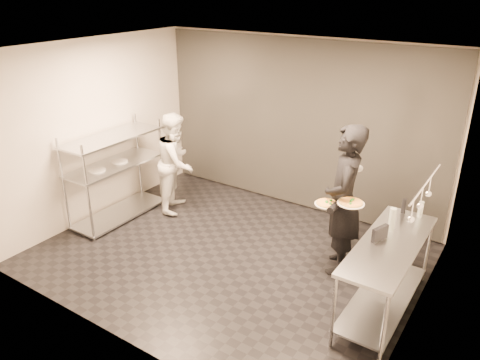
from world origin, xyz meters
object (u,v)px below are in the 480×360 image
Objects in this scene: bottle_clear at (420,209)px; bottle_dark at (404,206)px; prep_counter at (387,266)px; bottle_green at (392,219)px; waiter at (343,201)px; chef at (176,162)px; pizza_plate_far at (351,203)px; pos_monitor at (380,234)px; pass_rack at (115,172)px; salad_plate at (351,166)px; pizza_plate_near at (327,203)px.

bottle_clear is 1.08× the size of bottle_dark.
prep_counter is 0.53m from bottle_green.
waiter is 1.21× the size of chef.
chef is 5.00× the size of pizza_plate_far.
bottle_dark is (3.64, 0.03, 0.19)m from chef.
waiter is at bearing -161.55° from bottle_dark.
prep_counter is 0.40m from pos_monitor.
chef is at bearing -179.48° from bottle_clear.
pass_rack is 5.13× the size of salad_plate.
waiter is at bearing 129.73° from pizza_plate_far.
waiter is at bearing 158.06° from bottle_green.
bottle_clear is (0.89, 0.23, 0.03)m from waiter.
pizza_plate_near is 0.94m from bottle_dark.
bottle_clear is at bearing 10.25° from pass_rack.
waiter is 6.71× the size of pizza_plate_near.
bottle_clear is at bearing 31.21° from pizza_plate_far.
pass_rack reaches higher than salad_plate.
bottle_dark is (0.76, -0.11, -0.32)m from salad_plate.
pizza_plate_near is 0.87m from pos_monitor.
pizza_plate_near is at bearing 175.89° from bottle_green.
bottle_green is at bearing 102.72° from pos_monitor.
salad_plate reaches higher than bottle_clear.
bottle_clear reaches higher than pos_monitor.
bottle_green reaches higher than pizza_plate_near.
prep_counter is at bearing 23.76° from pos_monitor.
chef is at bearing -179.45° from bottle_dark.
pizza_plate_far is at bearing 5.63° from pass_rack.
bottle_dark reaches higher than pizza_plate_near.
prep_counter is 6.06× the size of pizza_plate_near.
chef is (-2.95, 0.20, -0.17)m from waiter.
pos_monitor is at bearing -37.27° from pizza_plate_far.
chef is 5.27× the size of salad_plate.
pos_monitor is 0.84m from bottle_clear.
pass_rack is at bearing -179.97° from prep_counter.
bottle_green is (-0.08, 0.29, 0.43)m from prep_counter.
bottle_dark is at bearing 89.45° from waiter.
pizza_plate_far is at bearing -120.85° from chef.
salad_plate is 0.83m from bottle_dark.
salad_plate is at bearing 171.59° from waiter.
pizza_plate_far is 0.69m from bottle_dark.
pizza_plate_near is 1.07× the size of bottle_green.
pizza_plate_near is 1.57× the size of bottle_dark.
bottle_dark is at bearing -8.27° from salad_plate.
pass_rack is 4.33m from prep_counter.
bottle_green is (0.53, -0.08, -0.04)m from pizza_plate_far.
chef reaches higher than pizza_plate_near.
salad_plate is at bearing 14.67° from pass_rack.
bottle_clear is 0.20m from bottle_dark.
pizza_plate_far is (3.72, 0.37, 0.33)m from pass_rack.
bottle_clear reaches higher than bottle_dark.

